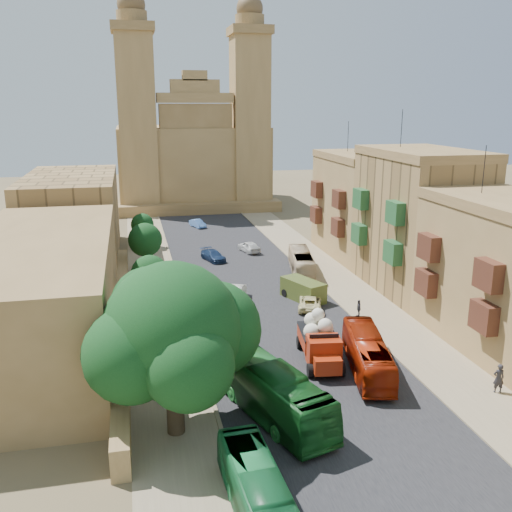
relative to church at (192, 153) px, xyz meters
name	(u,v)px	position (x,y,z in m)	size (l,w,h in m)	color
ground	(362,451)	(0.00, -78.61, -9.52)	(260.00, 260.00, 0.00)	brown
road_surface	(248,284)	(0.00, -48.61, -9.51)	(14.00, 140.00, 0.01)	black
sidewalk_east	(335,278)	(9.50, -48.61, -9.51)	(5.00, 140.00, 0.01)	#857457
sidewalk_west	(154,290)	(-9.50, -48.61, -9.51)	(5.00, 140.00, 0.01)	#857457
kerb_east	(312,279)	(7.00, -48.61, -9.46)	(0.25, 140.00, 0.12)	#857457
kerb_west	(179,288)	(-7.00, -48.61, -9.46)	(0.25, 140.00, 0.12)	#857457
townhouse_b	(507,273)	(15.95, -67.61, -3.86)	(9.00, 14.00, 14.90)	olive
townhouse_c	(418,221)	(15.95, -53.61, -2.61)	(9.00, 14.00, 17.40)	olive
townhouse_d	(361,204)	(15.95, -39.61, -3.36)	(9.00, 14.00, 15.90)	olive
west_wall	(122,320)	(-12.50, -58.61, -8.62)	(1.00, 40.00, 1.80)	olive
west_building_low	(44,294)	(-18.00, -60.61, -5.32)	(10.00, 28.00, 8.40)	brown
west_building_mid	(73,218)	(-18.00, -34.61, -4.52)	(10.00, 22.00, 10.00)	olive
church	(192,153)	(0.00, 0.00, 0.00)	(28.00, 22.50, 36.30)	olive
ficus_tree	(174,335)	(-9.41, -74.61, -3.66)	(9.90, 9.11, 9.90)	#332719
street_tree_a	(158,332)	(-10.00, -66.61, -6.70)	(2.75, 2.75, 4.22)	#332719
street_tree_b	(150,274)	(-10.00, -54.61, -6.07)	(3.35, 3.35, 5.15)	#332719
street_tree_c	(145,240)	(-10.00, -42.61, -5.76)	(3.65, 3.65, 5.61)	#332719
street_tree_d	(142,225)	(-10.00, -30.61, -6.54)	(2.90, 2.90, 4.46)	#332719
red_truck	(320,340)	(1.31, -67.68, -7.89)	(3.28, 6.58, 3.70)	#9F260C
olive_pickup	(303,290)	(4.12, -54.53, -8.59)	(3.61, 5.00, 1.89)	#44501E
bus_green_south	(260,497)	(-6.50, -82.56, -8.29)	(2.06, 8.82, 2.46)	#186734
bus_green_north	(267,388)	(-4.00, -73.58, -7.94)	(2.65, 11.33, 3.16)	#13511C
bus_red_east	(367,354)	(4.00, -69.89, -8.22)	(2.17, 9.29, 2.59)	maroon
bus_cream_east	(301,262)	(6.50, -46.19, -8.27)	(2.09, 8.95, 2.49)	beige
car_blue_a	(243,352)	(-4.03, -66.31, -8.85)	(1.57, 3.91, 1.33)	#4572B5
car_white_a	(235,294)	(-2.23, -53.42, -8.84)	(1.43, 4.09, 1.35)	silver
car_cream	(310,302)	(4.01, -57.08, -8.91)	(1.99, 4.32, 1.20)	beige
car_dkblue	(213,256)	(-2.13, -38.91, -8.90)	(1.73, 4.25, 1.23)	navy
car_white_b	(249,247)	(2.83, -35.85, -8.83)	(1.62, 4.02, 1.37)	silver
car_blue_b	(198,223)	(-1.66, -19.67, -8.93)	(1.24, 3.55, 1.17)	#5281CF
pedestrian_a	(499,378)	(10.99, -74.49, -8.53)	(0.72, 0.47, 1.97)	#27262A
pedestrian_c	(359,308)	(7.50, -59.92, -8.75)	(0.90, 0.37, 1.53)	#38363D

